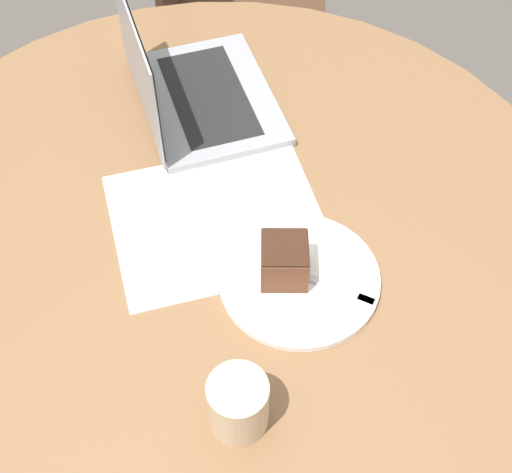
{
  "coord_description": "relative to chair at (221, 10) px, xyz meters",
  "views": [
    {
      "loc": [
        -0.29,
        0.7,
        1.65
      ],
      "look_at": [
        -0.08,
        0.04,
        0.75
      ],
      "focal_mm": 50.0,
      "sensor_mm": 36.0,
      "label": 1
    }
  ],
  "objects": [
    {
      "name": "chair",
      "position": [
        0.0,
        0.0,
        0.0
      ],
      "size": [
        0.51,
        0.51,
        0.97
      ],
      "rotation": [
        0.0,
        0.0,
        8.1
      ],
      "color": "#472D1E",
      "rests_on": "ground_plane"
    },
    {
      "name": "laptop",
      "position": [
        -0.15,
        0.6,
        0.25
      ],
      "size": [
        0.39,
        0.41,
        0.23
      ],
      "rotation": [
        0.0,
        0.0,
        8.47
      ],
      "color": "gray",
      "rests_on": "dining_table"
    },
    {
      "name": "dining_table",
      "position": [
        -0.29,
        0.86,
        0.08
      ],
      "size": [
        1.28,
        1.28,
        0.71
      ],
      "color": "brown",
      "rests_on": "ground_plane"
    },
    {
      "name": "cake_slice",
      "position": [
        -0.43,
        0.93,
        0.26
      ],
      "size": [
        0.09,
        0.09,
        0.07
      ],
      "rotation": [
        0.0,
        0.0,
        0.29
      ],
      "color": "brown",
      "rests_on": "plate"
    },
    {
      "name": "ground_plane",
      "position": [
        -0.29,
        0.86,
        -0.5
      ],
      "size": [
        12.0,
        12.0,
        0.0
      ],
      "primitive_type": "plane",
      "color": "#4C4742"
    },
    {
      "name": "plate",
      "position": [
        -0.46,
        0.93,
        0.22
      ],
      "size": [
        0.26,
        0.26,
        0.01
      ],
      "color": "white",
      "rests_on": "dining_table"
    },
    {
      "name": "coffee_glass",
      "position": [
        -0.43,
        1.18,
        0.26
      ],
      "size": [
        0.08,
        0.08,
        0.1
      ],
      "color": "#C6AD89",
      "rests_on": "dining_table"
    },
    {
      "name": "paper_document",
      "position": [
        -0.29,
        0.85,
        0.21
      ],
      "size": [
        0.45,
        0.44,
        0.0
      ],
      "rotation": [
        0.0,
        0.0,
        0.57
      ],
      "color": "white",
      "rests_on": "dining_table"
    },
    {
      "name": "fork",
      "position": [
        -0.51,
        0.94,
        0.22
      ],
      "size": [
        0.17,
        0.05,
        0.0
      ],
      "rotation": [
        0.0,
        0.0,
        2.99
      ],
      "color": "silver",
      "rests_on": "plate"
    }
  ]
}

